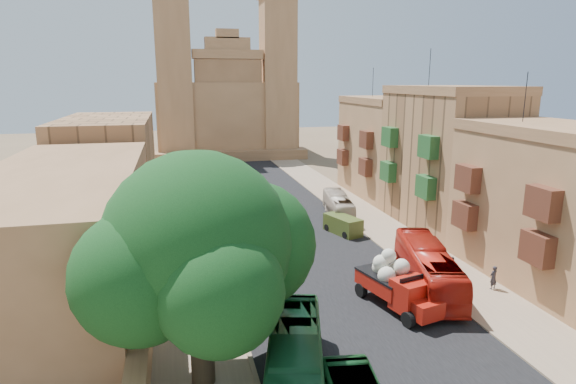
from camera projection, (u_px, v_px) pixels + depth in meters
name	position (u px, v px, depth m)	size (l,w,h in m)	color
road_surface	(279.00, 221.00, 50.15)	(14.00, 140.00, 0.01)	black
sidewalk_east	(364.00, 215.00, 52.31)	(5.00, 140.00, 0.01)	#8D755C
sidewalk_west	(186.00, 227.00, 47.98)	(5.00, 140.00, 0.01)	#8D755C
kerb_east	(342.00, 216.00, 51.73)	(0.25, 140.00, 0.12)	#8D755C
kerb_west	(211.00, 225.00, 48.54)	(0.25, 140.00, 0.12)	#8D755C
townhouse_b	(552.00, 204.00, 34.50)	(9.00, 14.00, 14.90)	#976A44
townhouse_c	(447.00, 157.00, 47.49)	(9.00, 14.00, 17.40)	#A17149
townhouse_d	(386.00, 146.00, 60.92)	(9.00, 14.00, 15.90)	#976A44
west_wall	(151.00, 256.00, 37.63)	(1.00, 40.00, 1.80)	#976A44
west_building_low	(66.00, 228.00, 33.74)	(10.00, 28.00, 8.40)	brown
west_building_mid	(109.00, 159.00, 58.19)	(10.00, 22.00, 10.00)	#A17149
church	(225.00, 106.00, 94.06)	(28.00, 22.50, 36.30)	#976A44
ficus_tree	(200.00, 251.00, 21.88)	(11.33, 10.42, 11.33)	#34271A
street_tree_a	(185.00, 265.00, 30.14)	(2.92, 2.92, 4.50)	#34271A
street_tree_b	(181.00, 208.00, 41.38)	(3.46, 3.46, 5.32)	#34271A
street_tree_c	(179.00, 187.00, 52.91)	(2.81, 2.81, 4.32)	#34271A
street_tree_d	(177.00, 167.00, 64.23)	(3.00, 3.00, 4.61)	#34271A
red_truck	(397.00, 284.00, 30.65)	(3.81, 6.64, 3.68)	#AC180D
olive_pickup	(343.00, 225.00, 45.92)	(2.94, 4.39, 1.67)	#404F1D
bus_green_north	(295.00, 366.00, 22.06)	(2.49, 10.63, 2.96)	#1A592E
bus_red_east	(428.00, 268.00, 33.55)	(2.58, 11.03, 3.07)	#B21B10
bus_cream_east	(338.00, 206.00, 51.39)	(2.09, 8.92, 2.48)	beige
car_blue_a	(244.00, 244.00, 41.07)	(1.45, 3.60, 1.23)	#42669B
car_white_a	(249.00, 211.00, 51.80)	(1.14, 3.27, 1.08)	white
car_cream	(296.00, 223.00, 47.62)	(1.81, 3.93, 1.09)	#FEE2B8
car_dkblue	(217.00, 186.00, 63.83)	(1.81, 4.45, 1.29)	#0E1045
car_white_b	(272.00, 196.00, 58.24)	(1.61, 4.00, 1.36)	silver
car_blue_b	(214.00, 166.00, 78.81)	(1.38, 3.95, 1.30)	#4775C8
pedestrian_a	(493.00, 278.00, 33.55)	(0.62, 0.41, 1.71)	#2A282F
pedestrian_c	(452.00, 267.00, 35.64)	(0.93, 0.39, 1.59)	#38373B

